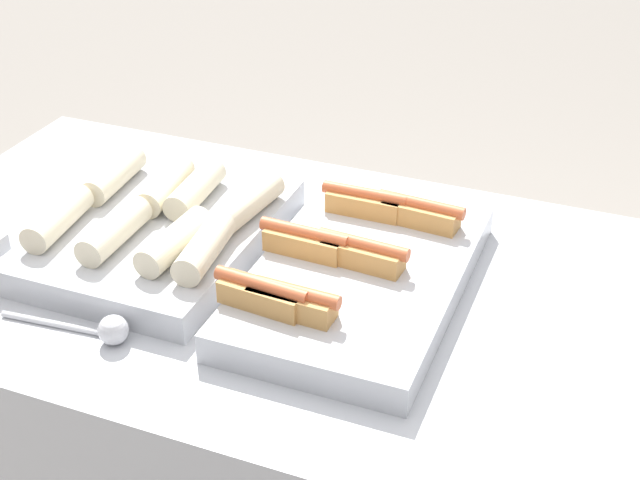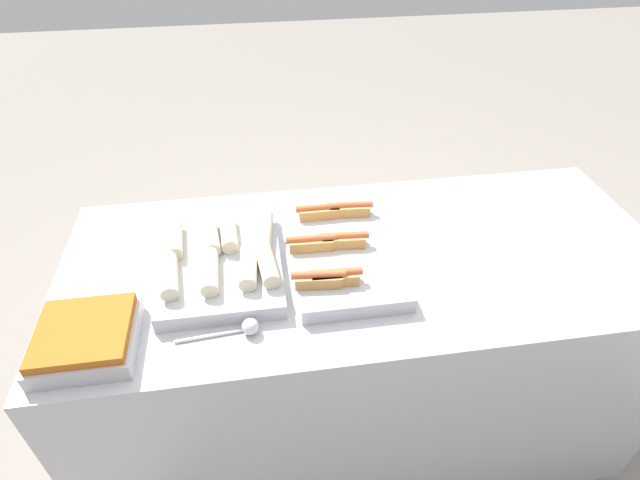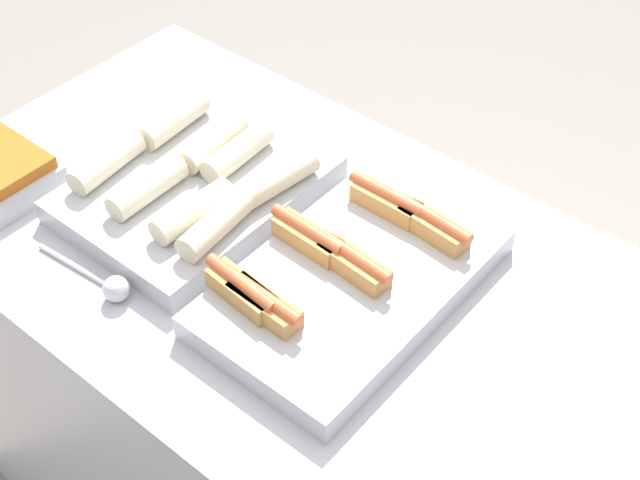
% 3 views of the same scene
% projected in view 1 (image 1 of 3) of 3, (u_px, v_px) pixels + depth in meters
% --- Properties ---
extents(tray_hotdogs, '(0.33, 0.52, 0.10)m').
position_uv_depth(tray_hotdogs, '(357.00, 273.00, 1.42)').
color(tray_hotdogs, '#B7BABF').
rests_on(tray_hotdogs, counter).
extents(tray_wraps, '(0.35, 0.46, 0.10)m').
position_uv_depth(tray_wraps, '(159.00, 227.00, 1.53)').
color(tray_wraps, '#B7BABF').
rests_on(tray_wraps, counter).
extents(serving_spoon_near, '(0.22, 0.05, 0.05)m').
position_uv_depth(serving_spoon_near, '(104.00, 329.00, 1.32)').
color(serving_spoon_near, silver).
rests_on(serving_spoon_near, counter).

